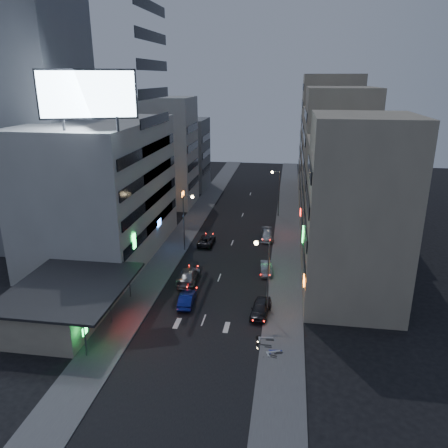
% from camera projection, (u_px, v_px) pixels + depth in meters
% --- Properties ---
extents(ground, '(180.00, 180.00, 0.00)m').
position_uv_depth(ground, '(195.00, 343.00, 40.50)').
color(ground, black).
rests_on(ground, ground).
extents(sidewalk_left, '(4.00, 120.00, 0.12)m').
position_uv_depth(sidewalk_left, '(186.00, 231.00, 69.72)').
color(sidewalk_left, '#4C4C4F').
rests_on(sidewalk_left, ground).
extents(sidewalk_right, '(4.00, 120.00, 0.12)m').
position_uv_depth(sidewalk_right, '(287.00, 236.00, 67.44)').
color(sidewalk_right, '#4C4C4F').
rests_on(sidewalk_right, ground).
extents(food_court, '(11.00, 13.00, 3.88)m').
position_uv_depth(food_court, '(63.00, 302.00, 43.72)').
color(food_court, tan).
rests_on(food_court, ground).
extents(white_building, '(14.00, 24.00, 18.00)m').
position_uv_depth(white_building, '(102.00, 190.00, 58.77)').
color(white_building, '#B7B7B2').
rests_on(white_building, ground).
extents(grey_tower, '(10.00, 14.00, 34.00)m').
position_uv_depth(grey_tower, '(44.00, 126.00, 60.30)').
color(grey_tower, slate).
rests_on(grey_tower, ground).
extents(shophouse_near, '(10.00, 11.00, 20.00)m').
position_uv_depth(shophouse_near, '(357.00, 214.00, 44.99)').
color(shophouse_near, tan).
rests_on(shophouse_near, ground).
extents(shophouse_mid, '(11.00, 12.00, 16.00)m').
position_uv_depth(shophouse_mid, '(347.00, 203.00, 56.33)').
color(shophouse_mid, tan).
rests_on(shophouse_mid, ground).
extents(shophouse_far, '(10.00, 14.00, 22.00)m').
position_uv_depth(shophouse_far, '(336.00, 161.00, 67.62)').
color(shophouse_far, tan).
rests_on(shophouse_far, ground).
extents(far_left_a, '(11.00, 10.00, 20.00)m').
position_uv_depth(far_left_a, '(164.00, 152.00, 81.65)').
color(far_left_a, '#B7B7B2').
rests_on(far_left_a, ground).
extents(far_left_b, '(12.00, 10.00, 15.00)m').
position_uv_depth(far_left_b, '(179.00, 154.00, 94.70)').
color(far_left_b, slate).
rests_on(far_left_b, ground).
extents(far_right_a, '(11.00, 12.00, 18.00)m').
position_uv_depth(far_right_a, '(331.00, 157.00, 82.24)').
color(far_right_a, tan).
rests_on(far_right_a, ground).
extents(far_right_b, '(12.00, 12.00, 24.00)m').
position_uv_depth(far_right_b, '(329.00, 132.00, 94.32)').
color(far_right_b, tan).
rests_on(far_right_b, ground).
extents(billboard, '(9.52, 3.75, 6.20)m').
position_uv_depth(billboard, '(88.00, 95.00, 44.76)').
color(billboard, '#595B60').
rests_on(billboard, white_building).
extents(street_lamp_right_near, '(1.60, 0.44, 8.02)m').
position_uv_depth(street_lamp_right_near, '(265.00, 267.00, 43.56)').
color(street_lamp_right_near, '#595B60').
rests_on(street_lamp_right_near, sidewalk_right).
extents(street_lamp_left, '(1.60, 0.44, 8.02)m').
position_uv_depth(street_lamp_left, '(186.00, 215.00, 60.23)').
color(street_lamp_left, '#595B60').
rests_on(street_lamp_left, sidewalk_left).
extents(street_lamp_right_far, '(1.60, 0.44, 8.02)m').
position_uv_depth(street_lamp_right_far, '(277.00, 187.00, 75.40)').
color(street_lamp_right_far, '#595B60').
rests_on(street_lamp_right_far, sidewalk_right).
extents(parked_car_right_near, '(2.12, 4.48, 1.48)m').
position_uv_depth(parked_car_right_near, '(260.00, 309.00, 44.97)').
color(parked_car_right_near, '#232428').
rests_on(parked_car_right_near, ground).
extents(parked_car_right_mid, '(1.77, 4.10, 1.31)m').
position_uv_depth(parked_car_right_mid, '(266.00, 268.00, 54.61)').
color(parked_car_right_mid, gray).
rests_on(parked_car_right_mid, ground).
extents(parked_car_left, '(2.19, 4.71, 1.31)m').
position_uv_depth(parked_car_left, '(206.00, 240.00, 64.06)').
color(parked_car_left, '#252429').
rests_on(parked_car_left, ground).
extents(parked_car_right_far, '(2.35, 4.77, 1.33)m').
position_uv_depth(parked_car_right_far, '(267.00, 235.00, 65.97)').
color(parked_car_right_far, '#A3A8AC').
rests_on(parked_car_right_far, ground).
extents(road_car_blue, '(1.74, 4.30, 1.39)m').
position_uv_depth(road_car_blue, '(187.00, 299.00, 47.04)').
color(road_car_blue, navy).
rests_on(road_car_blue, ground).
extents(road_car_silver, '(2.40, 5.59, 1.61)m').
position_uv_depth(road_car_silver, '(188.00, 276.00, 52.29)').
color(road_car_silver, gray).
rests_on(road_car_silver, ground).
extents(person, '(0.62, 0.41, 1.66)m').
position_uv_depth(person, '(269.00, 303.00, 45.56)').
color(person, black).
rests_on(person, sidewalk_right).
extents(scooter_black_a, '(0.88, 1.67, 0.97)m').
position_uv_depth(scooter_black_a, '(278.00, 351.00, 38.23)').
color(scooter_black_a, black).
rests_on(scooter_black_a, sidewalk_right).
extents(scooter_silver_a, '(1.28, 2.06, 1.20)m').
position_uv_depth(scooter_silver_a, '(280.00, 344.00, 38.98)').
color(scooter_silver_a, '#B1B4B9').
rests_on(scooter_silver_a, sidewalk_right).
extents(scooter_blue, '(0.79, 1.84, 1.09)m').
position_uv_depth(scooter_blue, '(283.00, 345.00, 39.02)').
color(scooter_blue, navy).
rests_on(scooter_blue, sidewalk_right).
extents(scooter_black_b, '(0.65, 1.79, 1.08)m').
position_uv_depth(scooter_black_b, '(272.00, 340.00, 39.75)').
color(scooter_black_b, black).
rests_on(scooter_black_b, sidewalk_right).
extents(scooter_silver_b, '(0.86, 2.12, 1.26)m').
position_uv_depth(scooter_silver_b, '(274.00, 332.00, 40.90)').
color(scooter_silver_b, '#999CA1').
rests_on(scooter_silver_b, sidewalk_right).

